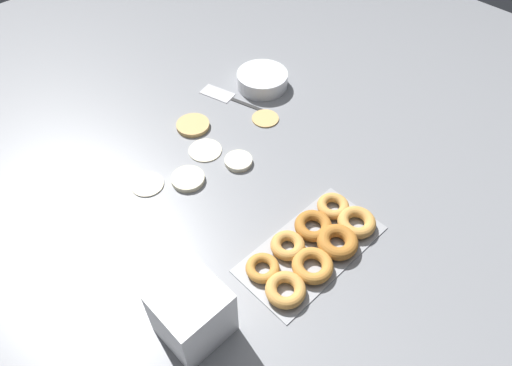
{
  "coord_description": "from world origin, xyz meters",
  "views": [
    {
      "loc": [
        -0.63,
        -0.73,
        1.01
      ],
      "look_at": [
        -0.03,
        -0.12,
        0.04
      ],
      "focal_mm": 32.0,
      "sensor_mm": 36.0,
      "label": 1
    }
  ],
  "objects_px": {
    "pancake_5": "(193,125)",
    "pancake_3": "(238,161)",
    "batter_bowl": "(262,80)",
    "donut_tray": "(316,245)",
    "spatula": "(224,96)",
    "pancake_0": "(147,184)",
    "pancake_4": "(188,179)",
    "pancake_1": "(265,118)",
    "pancake_2": "(205,150)",
    "container_stack": "(193,314)"
  },
  "relations": [
    {
      "from": "pancake_5",
      "to": "pancake_3",
      "type": "bearing_deg",
      "value": -91.07
    },
    {
      "from": "pancake_3",
      "to": "batter_bowl",
      "type": "height_order",
      "value": "batter_bowl"
    },
    {
      "from": "donut_tray",
      "to": "spatula",
      "type": "height_order",
      "value": "donut_tray"
    },
    {
      "from": "pancake_0",
      "to": "pancake_4",
      "type": "xyz_separation_m",
      "value": [
        0.1,
        -0.07,
        0.0
      ]
    },
    {
      "from": "pancake_1",
      "to": "pancake_3",
      "type": "bearing_deg",
      "value": -156.66
    },
    {
      "from": "batter_bowl",
      "to": "pancake_0",
      "type": "bearing_deg",
      "value": -169.61
    },
    {
      "from": "donut_tray",
      "to": "spatula",
      "type": "distance_m",
      "value": 0.7
    },
    {
      "from": "pancake_1",
      "to": "pancake_3",
      "type": "height_order",
      "value": "pancake_3"
    },
    {
      "from": "pancake_0",
      "to": "batter_bowl",
      "type": "distance_m",
      "value": 0.59
    },
    {
      "from": "pancake_0",
      "to": "pancake_4",
      "type": "distance_m",
      "value": 0.12
    },
    {
      "from": "pancake_1",
      "to": "pancake_2",
      "type": "relative_size",
      "value": 0.87
    },
    {
      "from": "pancake_0",
      "to": "pancake_2",
      "type": "distance_m",
      "value": 0.21
    },
    {
      "from": "pancake_5",
      "to": "pancake_0",
      "type": "bearing_deg",
      "value": -157.51
    },
    {
      "from": "pancake_1",
      "to": "pancake_4",
      "type": "distance_m",
      "value": 0.36
    },
    {
      "from": "pancake_4",
      "to": "pancake_0",
      "type": "bearing_deg",
      "value": 144.25
    },
    {
      "from": "pancake_0",
      "to": "pancake_3",
      "type": "bearing_deg",
      "value": -25.28
    },
    {
      "from": "pancake_0",
      "to": "spatula",
      "type": "bearing_deg",
      "value": 19.66
    },
    {
      "from": "pancake_4",
      "to": "spatula",
      "type": "height_order",
      "value": "pancake_4"
    },
    {
      "from": "pancake_3",
      "to": "pancake_4",
      "type": "relative_size",
      "value": 0.86
    },
    {
      "from": "pancake_2",
      "to": "pancake_4",
      "type": "bearing_deg",
      "value": -152.25
    },
    {
      "from": "pancake_1",
      "to": "donut_tray",
      "type": "bearing_deg",
      "value": -120.78
    },
    {
      "from": "pancake_3",
      "to": "donut_tray",
      "type": "relative_size",
      "value": 0.21
    },
    {
      "from": "pancake_0",
      "to": "pancake_5",
      "type": "distance_m",
      "value": 0.28
    },
    {
      "from": "pancake_0",
      "to": "pancake_3",
      "type": "height_order",
      "value": "pancake_3"
    },
    {
      "from": "pancake_5",
      "to": "batter_bowl",
      "type": "relative_size",
      "value": 0.6
    },
    {
      "from": "pancake_4",
      "to": "pancake_5",
      "type": "bearing_deg",
      "value": 47.62
    },
    {
      "from": "container_stack",
      "to": "pancake_1",
      "type": "bearing_deg",
      "value": 32.94
    },
    {
      "from": "pancake_0",
      "to": "batter_bowl",
      "type": "height_order",
      "value": "batter_bowl"
    },
    {
      "from": "pancake_4",
      "to": "batter_bowl",
      "type": "relative_size",
      "value": 0.54
    },
    {
      "from": "pancake_5",
      "to": "container_stack",
      "type": "distance_m",
      "value": 0.7
    },
    {
      "from": "pancake_1",
      "to": "pancake_5",
      "type": "distance_m",
      "value": 0.24
    },
    {
      "from": "pancake_1",
      "to": "pancake_3",
      "type": "relative_size",
      "value": 1.07
    },
    {
      "from": "pancake_0",
      "to": "container_stack",
      "type": "height_order",
      "value": "container_stack"
    },
    {
      "from": "pancake_1",
      "to": "pancake_2",
      "type": "bearing_deg",
      "value": 174.47
    },
    {
      "from": "pancake_1",
      "to": "pancake_2",
      "type": "xyz_separation_m",
      "value": [
        -0.24,
        0.02,
        -0.0
      ]
    },
    {
      "from": "pancake_1",
      "to": "spatula",
      "type": "distance_m",
      "value": 0.19
    },
    {
      "from": "pancake_2",
      "to": "pancake_5",
      "type": "xyz_separation_m",
      "value": [
        0.04,
        0.11,
        0.0
      ]
    },
    {
      "from": "pancake_3",
      "to": "container_stack",
      "type": "height_order",
      "value": "container_stack"
    },
    {
      "from": "pancake_1",
      "to": "container_stack",
      "type": "relative_size",
      "value": 0.59
    },
    {
      "from": "pancake_1",
      "to": "batter_bowl",
      "type": "distance_m",
      "value": 0.18
    },
    {
      "from": "pancake_1",
      "to": "pancake_4",
      "type": "xyz_separation_m",
      "value": [
        -0.36,
        -0.04,
        0.0
      ]
    },
    {
      "from": "pancake_2",
      "to": "spatula",
      "type": "relative_size",
      "value": 0.4
    },
    {
      "from": "pancake_4",
      "to": "container_stack",
      "type": "relative_size",
      "value": 0.64
    },
    {
      "from": "container_stack",
      "to": "spatula",
      "type": "xyz_separation_m",
      "value": [
        0.62,
        0.6,
        -0.07
      ]
    },
    {
      "from": "batter_bowl",
      "to": "container_stack",
      "type": "relative_size",
      "value": 1.18
    },
    {
      "from": "batter_bowl",
      "to": "pancake_5",
      "type": "bearing_deg",
      "value": 179.88
    },
    {
      "from": "pancake_5",
      "to": "spatula",
      "type": "xyz_separation_m",
      "value": [
        0.18,
        0.05,
        -0.0
      ]
    },
    {
      "from": "pancake_2",
      "to": "spatula",
      "type": "height_order",
      "value": "pancake_2"
    },
    {
      "from": "pancake_1",
      "to": "spatula",
      "type": "relative_size",
      "value": 0.34
    },
    {
      "from": "pancake_3",
      "to": "spatula",
      "type": "xyz_separation_m",
      "value": [
        0.19,
        0.28,
        -0.01
      ]
    }
  ]
}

